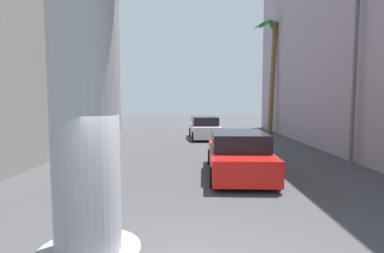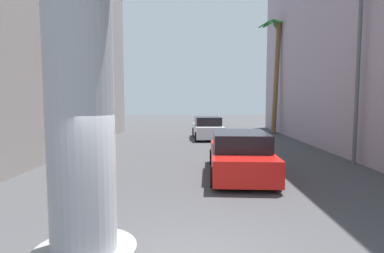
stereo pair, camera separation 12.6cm
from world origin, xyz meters
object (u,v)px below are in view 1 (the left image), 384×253
Objects in this scene: street_lamp at (349,58)px; palm_tree_far_right at (273,66)px; car_lead at (239,154)px; car_far at (205,128)px.

palm_tree_far_right is (0.11, 12.38, 1.07)m from street_lamp.
car_lead and car_far have the same top height.
car_far is at bearing 94.29° from car_lead.
street_lamp is 6.36m from car_lead.
street_lamp is 1.70× the size of car_far.
street_lamp is at bearing -57.01° from car_far.
car_far is 8.34m from palm_tree_far_right.
palm_tree_far_right reaches higher than car_lead.
car_lead is 15.85m from palm_tree_far_right.
palm_tree_far_right reaches higher than street_lamp.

